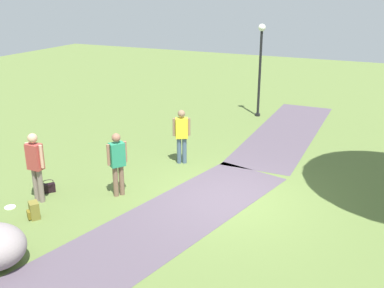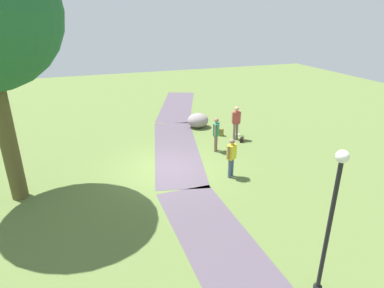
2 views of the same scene
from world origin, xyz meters
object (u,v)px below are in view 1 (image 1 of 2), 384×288
(man_near_boulder, at_px, (117,160))
(spare_backpack_on_lawn, at_px, (34,211))
(lamp_post, at_px, (260,61))
(frisbee_on_grass, at_px, (10,207))
(handbag_on_grass, at_px, (49,187))
(woman_with_handbag, at_px, (35,162))
(passerby_on_path, at_px, (182,133))

(man_near_boulder, bearing_deg, spare_backpack_on_lawn, -30.68)
(lamp_post, height_order, spare_backpack_on_lawn, lamp_post)
(lamp_post, xyz_separation_m, man_near_boulder, (8.61, -1.02, -1.30))
(man_near_boulder, height_order, frisbee_on_grass, man_near_boulder)
(handbag_on_grass, bearing_deg, woman_with_handbag, 15.73)
(man_near_boulder, height_order, handbag_on_grass, man_near_boulder)
(man_near_boulder, height_order, spare_backpack_on_lawn, man_near_boulder)
(handbag_on_grass, xyz_separation_m, frisbee_on_grass, (1.06, -0.27, -0.13))
(handbag_on_grass, bearing_deg, man_near_boulder, 109.96)
(passerby_on_path, height_order, frisbee_on_grass, passerby_on_path)
(man_near_boulder, bearing_deg, woman_with_handbag, -55.26)
(handbag_on_grass, bearing_deg, passerby_on_path, 145.94)
(woman_with_handbag, height_order, handbag_on_grass, woman_with_handbag)
(man_near_boulder, bearing_deg, passerby_on_path, 169.71)
(lamp_post, relative_size, frisbee_on_grass, 13.88)
(woman_with_handbag, xyz_separation_m, frisbee_on_grass, (0.58, -0.40, -1.02))
(lamp_post, relative_size, woman_with_handbag, 2.08)
(handbag_on_grass, bearing_deg, lamp_post, 163.38)
(passerby_on_path, xyz_separation_m, spare_backpack_on_lawn, (4.49, -1.57, -0.76))
(spare_backpack_on_lawn, bearing_deg, frisbee_on_grass, -99.35)
(lamp_post, bearing_deg, spare_backpack_on_lawn, -11.44)
(woman_with_handbag, relative_size, spare_backpack_on_lawn, 4.41)
(lamp_post, distance_m, passerby_on_path, 6.13)
(lamp_post, bearing_deg, handbag_on_grass, -16.62)
(spare_backpack_on_lawn, bearing_deg, woman_with_handbag, -145.15)
(frisbee_on_grass, bearing_deg, lamp_post, 163.62)
(frisbee_on_grass, bearing_deg, passerby_on_path, 150.19)
(handbag_on_grass, relative_size, frisbee_on_grass, 1.45)
(lamp_post, bearing_deg, man_near_boulder, -6.78)
(woman_with_handbag, height_order, man_near_boulder, woman_with_handbag)
(frisbee_on_grass, bearing_deg, man_near_boulder, 130.14)
(lamp_post, distance_m, man_near_boulder, 8.77)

